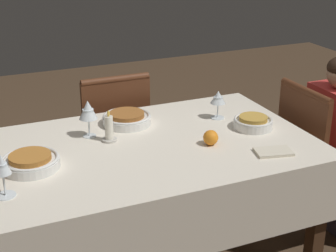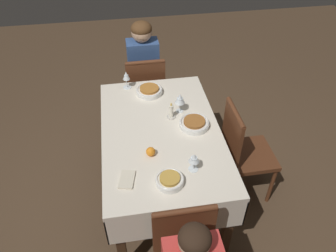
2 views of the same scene
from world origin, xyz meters
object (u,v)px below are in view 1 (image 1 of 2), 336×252
object	(u,v)px
dining_table	(150,166)
chair_south	(112,143)
bowl_west	(253,122)
candle_centerpiece	(109,130)
wine_glass_east	(2,167)
wine_glass_west	(218,98)
orange_fruit	(211,138)
napkin_red_folded	(273,152)
bowl_south	(127,118)
chair_west	(316,163)
bowl_east	(30,162)
wine_glass_south	(88,111)

from	to	relation	value
dining_table	chair_south	bearing A→B (deg)	-92.55
bowl_west	candle_centerpiece	distance (m)	0.65
dining_table	wine_glass_east	size ratio (longest dim) A/B	8.68
wine_glass_west	orange_fruit	bearing A→B (deg)	56.30
napkin_red_folded	bowl_south	bearing A→B (deg)	-50.41
chair_south	bowl_west	size ratio (longest dim) A/B	5.18
candle_centerpiece	chair_south	bearing A→B (deg)	-107.36
chair_west	napkin_red_folded	world-z (taller)	chair_west
bowl_west	bowl_east	bearing A→B (deg)	0.54
wine_glass_west	candle_centerpiece	xyz separation A→B (m)	(0.55, 0.05, -0.05)
wine_glass_east	candle_centerpiece	bearing A→B (deg)	-146.65
wine_glass_east	bowl_south	bearing A→B (deg)	-142.38
wine_glass_south	napkin_red_folded	bearing A→B (deg)	144.21
bowl_south	bowl_west	bearing A→B (deg)	151.95
wine_glass_west	orange_fruit	xyz separation A→B (m)	(0.17, 0.26, -0.07)
wine_glass_east	napkin_red_folded	size ratio (longest dim) A/B	0.97
bowl_east	wine_glass_east	world-z (taller)	wine_glass_east
chair_south	orange_fruit	size ratio (longest dim) A/B	14.35
bowl_west	bowl_south	distance (m)	0.58
wine_glass_east	chair_west	bearing A→B (deg)	-171.70
chair_west	wine_glass_east	size ratio (longest dim) A/B	5.77
chair_west	chair_south	distance (m)	1.10
chair_west	bowl_south	size ratio (longest dim) A/B	4.09
dining_table	orange_fruit	size ratio (longest dim) A/B	21.58
orange_fruit	chair_south	bearing A→B (deg)	-75.09
chair_south	napkin_red_folded	world-z (taller)	chair_south
chair_south	bowl_west	bearing A→B (deg)	124.53
dining_table	chair_south	size ratio (longest dim) A/B	1.50
wine_glass_west	orange_fruit	world-z (taller)	wine_glass_west
napkin_red_folded	orange_fruit	bearing A→B (deg)	-41.98
wine_glass_west	dining_table	bearing A→B (deg)	20.61
orange_fruit	candle_centerpiece	bearing A→B (deg)	-28.38
wine_glass_south	bowl_west	bearing A→B (deg)	164.37
bowl_south	wine_glass_south	size ratio (longest dim) A/B	1.35
bowl_south	orange_fruit	size ratio (longest dim) A/B	3.51
bowl_west	napkin_red_folded	distance (m)	0.27
dining_table	candle_centerpiece	world-z (taller)	candle_centerpiece
napkin_red_folded	wine_glass_east	bearing A→B (deg)	-4.01
dining_table	wine_glass_south	size ratio (longest dim) A/B	8.32
dining_table	napkin_red_folded	xyz separation A→B (m)	(-0.43, 0.28, 0.11)
chair_west	orange_fruit	world-z (taller)	chair_west
wine_glass_east	napkin_red_folded	world-z (taller)	wine_glass_east
chair_south	wine_glass_west	size ratio (longest dim) A/B	6.73
chair_south	bowl_south	world-z (taller)	chair_south
chair_west	wine_glass_west	distance (m)	0.64
chair_west	candle_centerpiece	bearing A→B (deg)	85.39
wine_glass_south	orange_fruit	size ratio (longest dim) A/B	2.59
wine_glass_east	wine_glass_south	size ratio (longest dim) A/B	0.96
chair_west	bowl_east	distance (m)	1.45
wine_glass_west	napkin_red_folded	distance (m)	0.45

